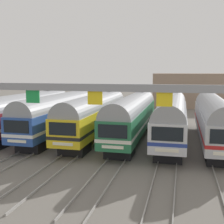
# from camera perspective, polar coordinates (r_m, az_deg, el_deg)

# --- Properties ---
(ground_plane) EXTENTS (160.00, 160.00, 0.00)m
(ground_plane) POSITION_cam_1_polar(r_m,az_deg,el_deg) (31.75, 0.31, -5.18)
(ground_plane) COLOR slate
(track_bed) EXTENTS (21.87, 70.00, 0.15)m
(track_bed) POSITION_cam_1_polar(r_m,az_deg,el_deg) (48.16, 4.95, -0.61)
(track_bed) COLOR gray
(track_bed) RESTS_ON ground
(commuter_train_maroon) EXTENTS (2.88, 18.06, 5.05)m
(commuter_train_maroon) POSITION_cam_1_polar(r_m,az_deg,el_deg) (34.99, -16.14, 0.20)
(commuter_train_maroon) COLOR maroon
(commuter_train_maroon) RESTS_ON ground
(commuter_train_blue) EXTENTS (2.88, 18.06, 4.77)m
(commuter_train_blue) POSITION_cam_1_polar(r_m,az_deg,el_deg) (33.16, -10.02, -0.02)
(commuter_train_blue) COLOR #284C9E
(commuter_train_blue) RESTS_ON ground
(commuter_train_yellow) EXTENTS (2.88, 18.06, 5.05)m
(commuter_train_yellow) POSITION_cam_1_polar(r_m,az_deg,el_deg) (31.77, -3.26, -0.25)
(commuter_train_yellow) COLOR gold
(commuter_train_yellow) RESTS_ON ground
(commuter_train_green) EXTENTS (2.88, 18.06, 5.05)m
(commuter_train_green) POSITION_cam_1_polar(r_m,az_deg,el_deg) (30.85, 4.00, -0.50)
(commuter_train_green) COLOR #236B42
(commuter_train_green) RESTS_ON ground
(commuter_train_silver) EXTENTS (2.88, 18.06, 5.05)m
(commuter_train_silver) POSITION_cam_1_polar(r_m,az_deg,el_deg) (30.45, 11.58, -0.75)
(commuter_train_silver) COLOR silver
(commuter_train_silver) RESTS_ON ground
(commuter_train_stainless) EXTENTS (2.88, 18.06, 4.77)m
(commuter_train_stainless) POSITION_cam_1_polar(r_m,az_deg,el_deg) (30.59, 19.22, -1.00)
(commuter_train_stainless) COLOR #B2B5BA
(commuter_train_stainless) RESTS_ON ground
(catenary_gantry) EXTENTS (25.60, 0.44, 6.97)m
(catenary_gantry) POSITION_cam_1_polar(r_m,az_deg,el_deg) (18.14, -9.49, 1.97)
(catenary_gantry) COLOR gray
(catenary_gantry) RESTS_ON ground
(maintenance_building) EXTENTS (19.71, 10.00, 6.78)m
(maintenance_building) POSITION_cam_1_polar(r_m,az_deg,el_deg) (62.96, 17.35, 4.09)
(maintenance_building) COLOR gray
(maintenance_building) RESTS_ON ground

